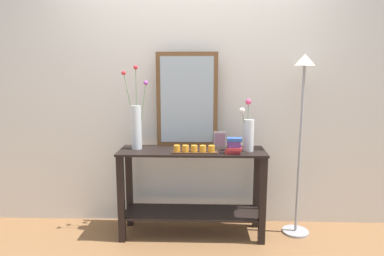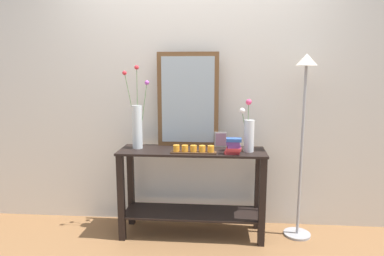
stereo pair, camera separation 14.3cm
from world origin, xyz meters
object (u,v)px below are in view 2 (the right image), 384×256
object	(u,v)px
tall_vase_left	(137,124)
vase_right	(249,133)
picture_frame_small	(221,139)
console_table	(192,184)
book_stack	(233,146)
candle_tray	(194,150)
floor_lamp	(304,116)
mirror_leaning	(188,100)

from	to	relation	value
tall_vase_left	vase_right	distance (m)	1.00
vase_right	picture_frame_small	world-z (taller)	vase_right
console_table	book_stack	distance (m)	0.54
console_table	picture_frame_small	distance (m)	0.49
candle_tray	floor_lamp	world-z (taller)	floor_lamp
mirror_leaning	tall_vase_left	distance (m)	0.51
picture_frame_small	book_stack	distance (m)	0.29
vase_right	floor_lamp	size ratio (longest dim) A/B	0.28
book_stack	picture_frame_small	bearing A→B (deg)	110.53
vase_right	floor_lamp	bearing A→B (deg)	8.15
console_table	tall_vase_left	xyz separation A→B (m)	(-0.50, 0.03, 0.54)
candle_tray	book_stack	bearing A→B (deg)	-2.02
tall_vase_left	picture_frame_small	xyz separation A→B (m)	(0.76, 0.12, -0.15)
vase_right	candle_tray	world-z (taller)	vase_right
picture_frame_small	book_stack	bearing A→B (deg)	-69.47
tall_vase_left	book_stack	world-z (taller)	tall_vase_left
console_table	book_stack	bearing A→B (deg)	-19.06
book_stack	console_table	bearing A→B (deg)	160.94
tall_vase_left	picture_frame_small	size ratio (longest dim) A/B	5.38
picture_frame_small	book_stack	world-z (taller)	picture_frame_small
picture_frame_small	book_stack	size ratio (longest dim) A/B	0.95
candle_tray	picture_frame_small	size ratio (longest dim) A/B	2.82
tall_vase_left	mirror_leaning	bearing A→B (deg)	16.54
console_table	vase_right	distance (m)	0.69
candle_tray	picture_frame_small	world-z (taller)	picture_frame_small
console_table	mirror_leaning	distance (m)	0.77
console_table	mirror_leaning	size ratio (longest dim) A/B	1.50
console_table	tall_vase_left	bearing A→B (deg)	176.02
tall_vase_left	picture_frame_small	bearing A→B (deg)	8.80
tall_vase_left	picture_frame_small	distance (m)	0.78
floor_lamp	tall_vase_left	bearing A→B (deg)	-179.46
candle_tray	floor_lamp	xyz separation A→B (m)	(0.94, 0.16, 0.28)
tall_vase_left	candle_tray	xyz separation A→B (m)	(0.52, -0.15, -0.19)
candle_tray	book_stack	size ratio (longest dim) A/B	2.68
mirror_leaning	book_stack	distance (m)	0.62
mirror_leaning	picture_frame_small	world-z (taller)	mirror_leaning
picture_frame_small	floor_lamp	distance (m)	0.76
picture_frame_small	tall_vase_left	bearing A→B (deg)	-171.20
vase_right	candle_tray	bearing A→B (deg)	-168.80
console_table	candle_tray	size ratio (longest dim) A/B	3.31
mirror_leaning	candle_tray	world-z (taller)	mirror_leaning
console_table	floor_lamp	bearing A→B (deg)	2.89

